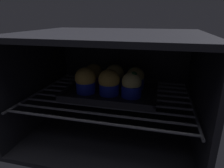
{
  "coord_description": "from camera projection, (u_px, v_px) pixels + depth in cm",
  "views": [
    {
      "loc": [
        16.16,
        -40.74,
        40.18
      ],
      "look_at": [
        0.0,
        23.48,
        17.52
      ],
      "focal_mm": 31.6,
      "sensor_mm": 36.0,
      "label": 1
    }
  ],
  "objects": [
    {
      "name": "muffin_row1_col0",
      "position": [
        94.0,
        75.0,
        0.75
      ],
      "size": [
        7.0,
        7.0,
        8.15
      ],
      "color": "#7A238C",
      "rests_on": "baking_tray"
    },
    {
      "name": "oven_cavity",
      "position": [
        114.0,
        83.0,
        0.73
      ],
      "size": [
        59.0,
        47.0,
        37.0
      ],
      "color": "black",
      "rests_on": "ground"
    },
    {
      "name": "baking_tray",
      "position": [
        112.0,
        91.0,
        0.71
      ],
      "size": [
        31.76,
        23.84,
        2.2
      ],
      "color": "black",
      "rests_on": "oven_rack"
    },
    {
      "name": "muffin_row1_col1",
      "position": [
        114.0,
        76.0,
        0.73
      ],
      "size": [
        6.9,
        6.9,
        8.52
      ],
      "color": "#1928B7",
      "rests_on": "baking_tray"
    },
    {
      "name": "muffin_row0_col0",
      "position": [
        86.0,
        81.0,
        0.67
      ],
      "size": [
        7.24,
        7.24,
        8.86
      ],
      "color": "#1928B7",
      "rests_on": "baking_tray"
    },
    {
      "name": "muffin_row0_col1",
      "position": [
        110.0,
        83.0,
        0.66
      ],
      "size": [
        7.21,
        7.21,
        8.72
      ],
      "color": "#1928B7",
      "rests_on": "baking_tray"
    },
    {
      "name": "muffin_row0_col2",
      "position": [
        132.0,
        85.0,
        0.64
      ],
      "size": [
        6.68,
        6.68,
        8.62
      ],
      "color": "#1928B7",
      "rests_on": "baking_tray"
    },
    {
      "name": "oven_rack",
      "position": [
        111.0,
        96.0,
        0.7
      ],
      "size": [
        54.8,
        42.0,
        0.8
      ],
      "color": "#51515B",
      "rests_on": "oven_cavity"
    },
    {
      "name": "muffin_row1_col2",
      "position": [
        135.0,
        79.0,
        0.72
      ],
      "size": [
        6.68,
        6.68,
        7.87
      ],
      "color": "#1928B7",
      "rests_on": "baking_tray"
    }
  ]
}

